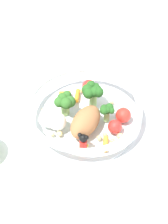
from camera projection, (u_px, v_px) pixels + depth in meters
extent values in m
plane|color=white|center=(90.00, 115.00, 0.65)|extent=(2.40, 2.40, 0.00)
cylinder|color=white|center=(84.00, 120.00, 0.63)|extent=(0.21, 0.21, 0.01)
torus|color=white|center=(84.00, 106.00, 0.60)|extent=(0.23, 0.23, 0.01)
ellipsoid|color=#9E663D|center=(86.00, 122.00, 0.59)|extent=(0.09, 0.09, 0.05)
cylinder|color=#8EB766|center=(93.00, 100.00, 0.64)|extent=(0.02, 0.02, 0.03)
sphere|color=#23561E|center=(95.00, 92.00, 0.61)|extent=(0.02, 0.02, 0.02)
sphere|color=#23561E|center=(98.00, 92.00, 0.62)|extent=(0.02, 0.02, 0.02)
sphere|color=#23561E|center=(96.00, 91.00, 0.62)|extent=(0.02, 0.02, 0.02)
sphere|color=#23561E|center=(96.00, 87.00, 0.63)|extent=(0.02, 0.02, 0.02)
sphere|color=#23561E|center=(91.00, 86.00, 0.63)|extent=(0.02, 0.02, 0.02)
sphere|color=#23561E|center=(89.00, 89.00, 0.63)|extent=(0.02, 0.02, 0.02)
sphere|color=#23561E|center=(87.00, 90.00, 0.62)|extent=(0.02, 0.02, 0.02)
sphere|color=#23561E|center=(91.00, 93.00, 0.61)|extent=(0.02, 0.02, 0.02)
cylinder|color=#8EB766|center=(107.00, 116.00, 0.62)|extent=(0.01, 0.01, 0.02)
sphere|color=#23561E|center=(108.00, 110.00, 0.60)|extent=(0.01, 0.01, 0.01)
sphere|color=#23561E|center=(111.00, 111.00, 0.60)|extent=(0.01, 0.01, 0.01)
sphere|color=#23561E|center=(110.00, 107.00, 0.61)|extent=(0.02, 0.02, 0.02)
sphere|color=#23561E|center=(107.00, 107.00, 0.60)|extent=(0.01, 0.01, 0.01)
sphere|color=#23561E|center=(104.00, 108.00, 0.60)|extent=(0.02, 0.02, 0.02)
sphere|color=#23561E|center=(104.00, 110.00, 0.60)|extent=(0.02, 0.02, 0.02)
cylinder|color=#8EB766|center=(65.00, 108.00, 0.63)|extent=(0.02, 0.02, 0.03)
sphere|color=#2D6023|center=(66.00, 102.00, 0.60)|extent=(0.02, 0.02, 0.02)
sphere|color=#2D6023|center=(70.00, 102.00, 0.61)|extent=(0.02, 0.02, 0.02)
sphere|color=#2D6023|center=(67.00, 95.00, 0.62)|extent=(0.02, 0.02, 0.02)
sphere|color=#2D6023|center=(63.00, 98.00, 0.61)|extent=(0.02, 0.02, 0.02)
sphere|color=#2D6023|center=(59.00, 102.00, 0.61)|extent=(0.02, 0.02, 0.02)
sphere|color=white|center=(51.00, 119.00, 0.60)|extent=(0.03, 0.03, 0.03)
sphere|color=white|center=(57.00, 122.00, 0.59)|extent=(0.03, 0.03, 0.03)
sphere|color=white|center=(55.00, 120.00, 0.61)|extent=(0.03, 0.03, 0.03)
sphere|color=white|center=(52.00, 120.00, 0.60)|extent=(0.03, 0.03, 0.03)
sphere|color=white|center=(49.00, 117.00, 0.60)|extent=(0.04, 0.04, 0.04)
sphere|color=white|center=(46.00, 119.00, 0.60)|extent=(0.03, 0.03, 0.03)
sphere|color=white|center=(50.00, 119.00, 0.60)|extent=(0.03, 0.03, 0.03)
cube|color=yellow|center=(83.00, 147.00, 0.58)|extent=(0.02, 0.02, 0.00)
cylinder|color=red|center=(83.00, 144.00, 0.57)|extent=(0.02, 0.02, 0.02)
sphere|color=black|center=(83.00, 138.00, 0.56)|extent=(0.02, 0.02, 0.02)
sphere|color=black|center=(80.00, 135.00, 0.55)|extent=(0.01, 0.01, 0.01)
sphere|color=black|center=(86.00, 137.00, 0.55)|extent=(0.01, 0.01, 0.01)
cylinder|color=orange|center=(65.00, 94.00, 0.67)|extent=(0.01, 0.03, 0.01)
cylinder|color=orange|center=(77.00, 96.00, 0.66)|extent=(0.03, 0.02, 0.01)
cylinder|color=orange|center=(106.00, 144.00, 0.58)|extent=(0.03, 0.02, 0.01)
sphere|color=red|center=(123.00, 115.00, 0.61)|extent=(0.03, 0.03, 0.03)
sphere|color=red|center=(89.00, 86.00, 0.67)|extent=(0.03, 0.03, 0.03)
sphere|color=red|center=(115.00, 127.00, 0.59)|extent=(0.03, 0.03, 0.03)
sphere|color=#D1B775|center=(124.00, 110.00, 0.64)|extent=(0.01, 0.01, 0.01)
sphere|color=#D1B775|center=(81.00, 91.00, 0.67)|extent=(0.01, 0.01, 0.01)
sphere|color=#D1B775|center=(60.00, 134.00, 0.59)|extent=(0.01, 0.01, 0.01)
sphere|color=tan|center=(112.00, 141.00, 0.58)|extent=(0.01, 0.01, 0.01)
sphere|color=#D1B775|center=(119.00, 141.00, 0.58)|extent=(0.01, 0.01, 0.01)
sphere|color=tan|center=(105.00, 135.00, 0.59)|extent=(0.01, 0.01, 0.01)
sphere|color=#D1B775|center=(112.00, 102.00, 0.65)|extent=(0.01, 0.01, 0.01)
sphere|color=tan|center=(60.00, 102.00, 0.65)|extent=(0.01, 0.01, 0.01)
sphere|color=#D1B775|center=(52.00, 134.00, 0.59)|extent=(0.01, 0.01, 0.01)
sphere|color=#D1B775|center=(95.00, 92.00, 0.67)|extent=(0.01, 0.01, 0.01)
sphere|color=#D1B775|center=(44.00, 111.00, 0.63)|extent=(0.01, 0.01, 0.01)
sphere|color=#D1B775|center=(98.00, 138.00, 0.59)|extent=(0.01, 0.01, 0.01)
sphere|color=#D1B775|center=(120.00, 136.00, 0.59)|extent=(0.01, 0.01, 0.01)
sphere|color=#D1B775|center=(51.00, 114.00, 0.63)|extent=(0.01, 0.01, 0.01)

